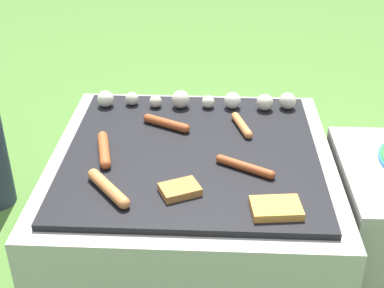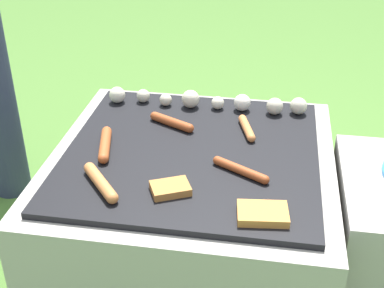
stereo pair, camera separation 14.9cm
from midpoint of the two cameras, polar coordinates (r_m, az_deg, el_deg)
ground_plane at (r=1.71m, az=-2.53°, el=-11.20°), size 14.00×14.00×0.00m
grill at (r=1.60m, az=-2.68°, el=-6.38°), size 0.80×0.80×0.36m
sausage_back_left at (r=1.60m, az=2.69°, el=1.95°), size 0.06×0.14×0.02m
sausage_back_right at (r=1.40m, az=2.66°, el=-2.52°), size 0.15×0.10×0.02m
sausage_front_right at (r=1.34m, az=-12.10°, el=-4.73°), size 0.13×0.15×0.03m
sausage_front_center at (r=1.50m, az=-12.19°, el=-0.67°), size 0.07×0.18×0.03m
sausage_back_center at (r=1.62m, az=-5.41°, el=2.15°), size 0.15×0.09×0.03m
bread_slice_left at (r=1.32m, az=-4.54°, el=-4.97°), size 0.11×0.10×0.02m
bread_slice_center at (r=1.26m, az=5.63°, el=-6.94°), size 0.13×0.10×0.02m
mushroom_row at (r=1.72m, az=-1.38°, el=4.62°), size 0.64×0.07×0.06m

